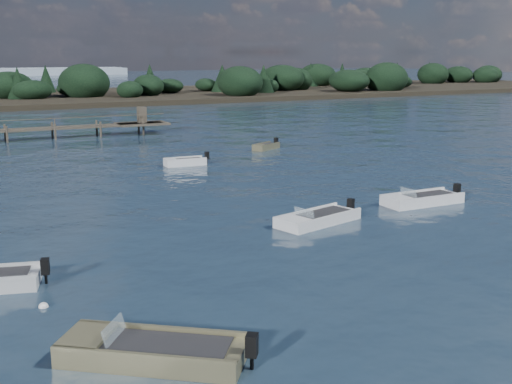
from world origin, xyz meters
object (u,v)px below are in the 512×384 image
dinghy_mid_white_b (422,201)px  tender_far_grey_b (266,148)px  dinghy_near_olive (152,355)px  tender_far_white (185,163)px  dinghy_mid_white_a (318,220)px

dinghy_mid_white_b → tender_far_grey_b: dinghy_mid_white_b is taller
tender_far_grey_b → dinghy_near_olive: bearing=-122.0°
tender_far_white → dinghy_mid_white_b: bearing=-67.0°
tender_far_white → dinghy_near_olive: 30.31m
tender_far_grey_b → dinghy_near_olive: 38.26m
dinghy_mid_white_b → dinghy_near_olive: dinghy_near_olive is taller
dinghy_mid_white_a → dinghy_near_olive: bearing=-138.7°
dinghy_mid_white_a → tender_far_grey_b: size_ratio=1.64×
dinghy_mid_white_a → dinghy_near_olive: 15.21m
tender_far_white → tender_far_grey_b: tender_far_white is taller
tender_far_white → dinghy_mid_white_b: 18.64m
tender_far_grey_b → dinghy_near_olive: dinghy_near_olive is taller
tender_far_white → dinghy_mid_white_a: size_ratio=0.68×
tender_far_white → dinghy_mid_white_b: size_ratio=0.69×
dinghy_mid_white_a → tender_far_white: bearing=90.2°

